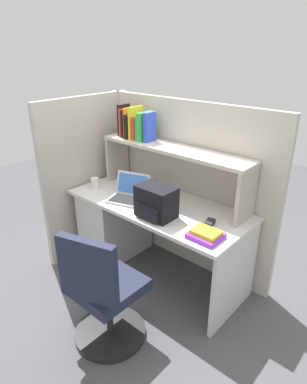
# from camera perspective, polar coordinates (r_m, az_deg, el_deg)

# --- Properties ---
(ground_plane) EXTENTS (8.00, 8.00, 0.00)m
(ground_plane) POSITION_cam_1_polar(r_m,az_deg,el_deg) (3.23, 0.60, -13.63)
(ground_plane) COLOR #4C4C51
(desk) EXTENTS (1.60, 0.70, 0.73)m
(desk) POSITION_cam_1_polar(r_m,az_deg,el_deg) (3.24, -4.59, -5.10)
(desk) COLOR silver
(desk) RESTS_ON ground_plane
(cubicle_partition_rear) EXTENTS (1.84, 0.05, 1.55)m
(cubicle_partition_rear) POSITION_cam_1_polar(r_m,az_deg,el_deg) (3.10, 5.27, 1.14)
(cubicle_partition_rear) COLOR #BCB5A8
(cubicle_partition_rear) RESTS_ON ground_plane
(cubicle_partition_left) EXTENTS (0.05, 1.06, 1.55)m
(cubicle_partition_left) POSITION_cam_1_polar(r_m,az_deg,el_deg) (3.37, -10.88, 2.71)
(cubicle_partition_left) COLOR #BCB5A8
(cubicle_partition_left) RESTS_ON ground_plane
(overhead_hutch) EXTENTS (1.44, 0.28, 0.45)m
(overhead_hutch) POSITION_cam_1_polar(r_m,az_deg,el_deg) (2.86, 3.34, 5.78)
(overhead_hutch) COLOR #B3A99C
(overhead_hutch) RESTS_ON desk
(reference_books_on_shelf) EXTENTS (0.37, 0.18, 0.29)m
(reference_books_on_shelf) POSITION_cam_1_polar(r_m,az_deg,el_deg) (3.08, -3.06, 11.42)
(reference_books_on_shelf) COLOR black
(reference_books_on_shelf) RESTS_ON overhead_hutch
(laptop) EXTENTS (0.38, 0.35, 0.22)m
(laptop) POSITION_cam_1_polar(r_m,az_deg,el_deg) (2.90, -4.21, -0.34)
(laptop) COLOR #B7BABF
(laptop) RESTS_ON desk
(backpack) EXTENTS (0.30, 0.23, 0.25)m
(backpack) POSITION_cam_1_polar(r_m,az_deg,el_deg) (2.58, 0.38, -1.76)
(backpack) COLOR black
(backpack) RESTS_ON desk
(computer_mouse) EXTENTS (0.08, 0.12, 0.03)m
(computer_mouse) POSITION_cam_1_polar(r_m,az_deg,el_deg) (2.55, 9.55, -5.18)
(computer_mouse) COLOR #262628
(computer_mouse) RESTS_ON desk
(paper_cup) EXTENTS (0.08, 0.08, 0.10)m
(paper_cup) POSITION_cam_1_polar(r_m,az_deg,el_deg) (3.18, -9.95, 1.54)
(paper_cup) COLOR white
(paper_cup) RESTS_ON desk
(desk_book_stack) EXTENTS (0.22, 0.20, 0.06)m
(desk_book_stack) POSITION_cam_1_polar(r_m,az_deg,el_deg) (2.37, 8.91, -7.20)
(desk_book_stack) COLOR purple
(desk_book_stack) RESTS_ON desk
(office_chair) EXTENTS (0.52, 0.54, 0.93)m
(office_chair) POSITION_cam_1_polar(r_m,az_deg,el_deg) (2.41, -8.53, -17.34)
(office_chair) COLOR black
(office_chair) RESTS_ON ground_plane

